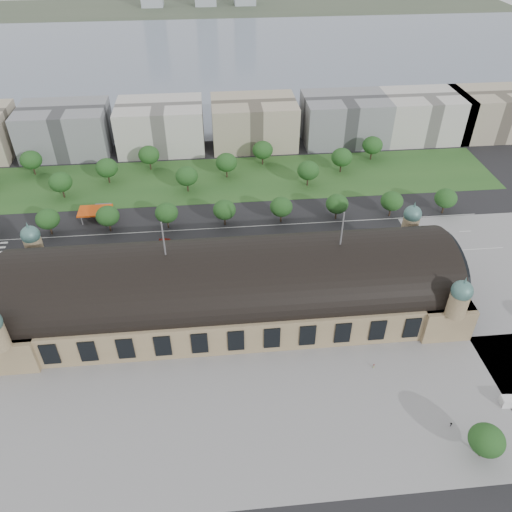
{
  "coord_description": "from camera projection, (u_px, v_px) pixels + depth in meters",
  "views": [
    {
      "loc": [
        -4.17,
        -124.7,
        118.7
      ],
      "look_at": [
        9.22,
        11.5,
        14.0
      ],
      "focal_mm": 35.0,
      "sensor_mm": 36.0,
      "label": 1
    }
  ],
  "objects": [
    {
      "name": "ground",
      "position": [
        233.0,
        310.0,
        171.01
      ],
      "size": [
        900.0,
        900.0,
        0.0
      ],
      "primitive_type": "plane",
      "color": "black",
      "rests_on": "ground"
    },
    {
      "name": "station",
      "position": [
        232.0,
        288.0,
        164.77
      ],
      "size": [
        150.0,
        48.4,
        44.3
      ],
      "color": "#9E8662",
      "rests_on": "ground"
    },
    {
      "name": "plaza_south",
      "position": [
        279.0,
        418.0,
        137.01
      ],
      "size": [
        190.0,
        48.0,
        0.12
      ],
      "primitive_type": "cube",
      "color": "gray",
      "rests_on": "ground"
    },
    {
      "name": "road_slab",
      "position": [
        177.0,
        248.0,
        199.5
      ],
      "size": [
        260.0,
        26.0,
        0.1
      ],
      "primitive_type": "cube",
      "color": "black",
      "rests_on": "ground"
    },
    {
      "name": "grass_belt",
      "position": [
        190.0,
        181.0,
        243.36
      ],
      "size": [
        300.0,
        45.0,
        0.1
      ],
      "primitive_type": "cube",
      "color": "#265120",
      "rests_on": "ground"
    },
    {
      "name": "petrol_station",
      "position": [
        100.0,
        210.0,
        216.64
      ],
      "size": [
        14.0,
        13.0,
        5.05
      ],
      "color": "#CE440C",
      "rests_on": "ground"
    },
    {
      "name": "lake",
      "position": [
        210.0,
        58.0,
        406.56
      ],
      "size": [
        700.0,
        320.0,
        0.08
      ],
      "primitive_type": "cube",
      "color": "slate",
      "rests_on": "ground"
    },
    {
      "name": "far_shore",
      "position": [
        206.0,
        7.0,
        564.64
      ],
      "size": [
        700.0,
        120.0,
        0.14
      ],
      "primitive_type": "cube",
      "color": "#44513D",
      "rests_on": "ground"
    },
    {
      "name": "office_2",
      "position": [
        65.0,
        130.0,
        262.63
      ],
      "size": [
        45.0,
        32.0,
        24.0
      ],
      "primitive_type": "cube",
      "color": "gray",
      "rests_on": "ground"
    },
    {
      "name": "office_3",
      "position": [
        161.0,
        126.0,
        266.52
      ],
      "size": [
        45.0,
        32.0,
        24.0
      ],
      "primitive_type": "cube",
      "color": "beige",
      "rests_on": "ground"
    },
    {
      "name": "office_4",
      "position": [
        254.0,
        122.0,
        270.4
      ],
      "size": [
        45.0,
        32.0,
        24.0
      ],
      "primitive_type": "cube",
      "color": "tan",
      "rests_on": "ground"
    },
    {
      "name": "office_5",
      "position": [
        344.0,
        119.0,
        274.29
      ],
      "size": [
        45.0,
        32.0,
        24.0
      ],
      "primitive_type": "cube",
      "color": "gray",
      "rests_on": "ground"
    },
    {
      "name": "office_6",
      "position": [
        423.0,
        116.0,
        277.78
      ],
      "size": [
        45.0,
        32.0,
        24.0
      ],
      "primitive_type": "cube",
      "color": "beige",
      "rests_on": "ground"
    },
    {
      "name": "office_7",
      "position": [
        492.0,
        113.0,
        280.89
      ],
      "size": [
        45.0,
        32.0,
        24.0
      ],
      "primitive_type": "cube",
      "color": "tan",
      "rests_on": "ground"
    },
    {
      "name": "tree_row_2",
      "position": [
        48.0,
        219.0,
        202.8
      ],
      "size": [
        9.6,
        9.6,
        11.52
      ],
      "color": "#2D2116",
      "rests_on": "ground"
    },
    {
      "name": "tree_row_3",
      "position": [
        108.0,
        216.0,
        204.67
      ],
      "size": [
        9.6,
        9.6,
        11.52
      ],
      "color": "#2D2116",
      "rests_on": "ground"
    },
    {
      "name": "tree_row_4",
      "position": [
        167.0,
        213.0,
        206.53
      ],
      "size": [
        9.6,
        9.6,
        11.52
      ],
      "color": "#2D2116",
      "rests_on": "ground"
    },
    {
      "name": "tree_row_5",
      "position": [
        224.0,
        210.0,
        208.39
      ],
      "size": [
        9.6,
        9.6,
        11.52
      ],
      "color": "#2D2116",
      "rests_on": "ground"
    },
    {
      "name": "tree_row_6",
      "position": [
        281.0,
        207.0,
        210.26
      ],
      "size": [
        9.6,
        9.6,
        11.52
      ],
      "color": "#2D2116",
      "rests_on": "ground"
    },
    {
      "name": "tree_row_7",
      "position": [
        337.0,
        204.0,
        212.12
      ],
      "size": [
        9.6,
        9.6,
        11.52
      ],
      "color": "#2D2116",
      "rests_on": "ground"
    },
    {
      "name": "tree_row_8",
      "position": [
        392.0,
        201.0,
        213.99
      ],
      "size": [
        9.6,
        9.6,
        11.52
      ],
      "color": "#2D2116",
      "rests_on": "ground"
    },
    {
      "name": "tree_row_9",
      "position": [
        446.0,
        198.0,
        215.85
      ],
      "size": [
        9.6,
        9.6,
        11.52
      ],
      "color": "#2D2116",
      "rests_on": "ground"
    },
    {
      "name": "tree_belt_2",
      "position": [
        31.0,
        160.0,
        243.55
      ],
      "size": [
        10.4,
        10.4,
        12.48
      ],
      "color": "#2D2116",
      "rests_on": "ground"
    },
    {
      "name": "tree_belt_3",
      "position": [
        60.0,
        182.0,
        226.06
      ],
      "size": [
        10.4,
        10.4,
        12.48
      ],
      "color": "#2D2116",
      "rests_on": "ground"
    },
    {
      "name": "tree_belt_4",
      "position": [
        107.0,
        168.0,
        237.02
      ],
      "size": [
        10.4,
        10.4,
        12.48
      ],
      "color": "#2D2116",
      "rests_on": "ground"
    },
    {
      "name": "tree_belt_5",
      "position": [
        149.0,
        155.0,
        247.98
      ],
      "size": [
        10.4,
        10.4,
        12.48
      ],
      "color": "#2D2116",
      "rests_on": "ground"
    },
    {
      "name": "tree_belt_6",
      "position": [
        187.0,
        176.0,
        230.49
      ],
      "size": [
        10.4,
        10.4,
        12.48
      ],
      "color": "#2D2116",
      "rests_on": "ground"
    },
    {
      "name": "tree_belt_7",
      "position": [
        226.0,
        162.0,
        241.45
      ],
      "size": [
        10.4,
        10.4,
        12.48
      ],
      "color": "#2D2116",
      "rests_on": "ground"
    },
    {
      "name": "tree_belt_8",
      "position": [
        263.0,
        150.0,
        252.41
      ],
      "size": [
        10.4,
        10.4,
        12.48
      ],
      "color": "#2D2116",
      "rests_on": "ground"
    },
    {
      "name": "tree_belt_9",
      "position": [
        308.0,
        170.0,
        234.91
      ],
      "size": [
        10.4,
        10.4,
        12.48
      ],
      "color": "#2D2116",
      "rests_on": "ground"
    },
    {
      "name": "tree_belt_10",
      "position": [
        342.0,
        157.0,
        245.87
      ],
      "size": [
        10.4,
        10.4,
        12.48
      ],
      "color": "#2D2116",
      "rests_on": "ground"
    },
    {
      "name": "tree_belt_11",
      "position": [
        372.0,
        145.0,
        256.84
      ],
      "size": [
        10.4,
        10.4,
        12.48
      ],
      "color": "#2D2116",
      "rests_on": "ground"
    },
    {
      "name": "tree_plaza_s",
      "position": [
        487.0,
        440.0,
        124.12
      ],
      "size": [
        9.0,
        9.0,
        10.64
      ],
      "color": "#2D2116",
      "rests_on": "ground"
    },
    {
      "name": "traffic_car_2",
      "position": [
        73.0,
        265.0,
        189.43
      ],
      "size": [
        5.47,
        2.93,
        1.46
      ],
      "primitive_type": "imported",
      "rotation": [
        0.0,
        0.0,
        -1.67
      ],
      "color": "black",
      "rests_on": "ground"
    },
    {
      "name": "traffic_car_3",
      "position": [
        165.0,
        240.0,
        202.75
      ],
      "size": [
        4.72,
        2.02,
        1.35
      ],
      "primitive_type": "imported",
      "rotation": [
        0.0,
        0.0,
        1.6
      ],
      "color": "maroon",
      "rests_on": "ground"
    },
    {
      "name": "traffic_car_4",
      "position": [
        214.0,
        256.0,
        194.15
      ],
      "size": [
        4.51,
        1.98,
        1.51
      ],
      "primitive_type": "imported",
      "rotation": [
        0.0,
        0.0,
        -1.53
      ],
      "color": "#191843",
      "rests_on": "ground"
    },
    {
      "name": "traffic_car_5",
      "position": [
        364.0,
        234.0,
        205.91
      ],
      "size": [
        4.91,
        1.83,
        1.6
      ],
      "primitive_type": "imported",
      "rotation": [
        0.0,
        0.0,
        1.54
      ],
      "color": "slate",
      "rests_on": "ground"
    },
    {
      "name": "traffic_car_6",
      "position": [
        394.0,
        249.0,
        197.94
      ],
      "size": [
        5.8,
        2.76,
        1.6
      ],
      "primitive_type": "imported",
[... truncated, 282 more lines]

